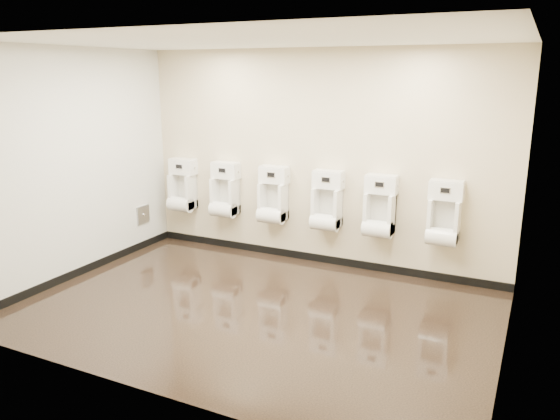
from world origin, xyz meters
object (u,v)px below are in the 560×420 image
Objects in this scene: urinal_5 at (444,218)px; urinal_3 at (327,205)px; access_panel at (143,214)px; urinal_4 at (379,211)px; urinal_2 at (273,199)px; urinal_1 at (225,194)px; urinal_0 at (182,189)px.

urinal_3 is at bearing 180.00° from urinal_5.
urinal_4 reaches higher than access_panel.
urinal_2 is at bearing 180.00° from urinal_5.
urinal_5 is at bearing 5.73° from access_panel.
urinal_3 is (1.54, 0.00, 0.00)m from urinal_1.
urinal_1 is at bearing 180.00° from urinal_5.
urinal_2 is (0.76, 0.00, 0.00)m from urinal_1.
urinal_2 reaches higher than access_panel.
access_panel is 1.26m from urinal_1.
urinal_1 and urinal_5 have the same top height.
urinal_0 is at bearing 180.00° from urinal_4.
urinal_4 is at bearing 7.03° from access_panel.
urinal_0 is 1.00× the size of urinal_1.
urinal_1 is 1.00× the size of urinal_2.
urinal_0 is at bearing 180.00° from urinal_2.
urinal_5 is at bearing 0.00° from urinal_0.
urinal_5 is at bearing 0.00° from urinal_2.
urinal_0 is 1.49m from urinal_2.
urinal_2 is 1.00× the size of urinal_4.
urinal_1 reaches higher than access_panel.
urinal_4 is at bearing 0.00° from urinal_0.
urinal_2 and urinal_3 have the same top height.
urinal_0 is 0.73m from urinal_1.
urinal_3 and urinal_4 have the same top height.
urinal_4 is (1.47, 0.00, 0.00)m from urinal_2.
urinal_3 reaches higher than access_panel.
urinal_3 is 1.00× the size of urinal_5.
access_panel is at bearing -159.91° from urinal_1.
urinal_2 is at bearing 180.00° from urinal_3.
urinal_2 is 1.47m from urinal_4.
urinal_0 and urinal_2 have the same top height.
urinal_0 is 1.00× the size of urinal_3.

